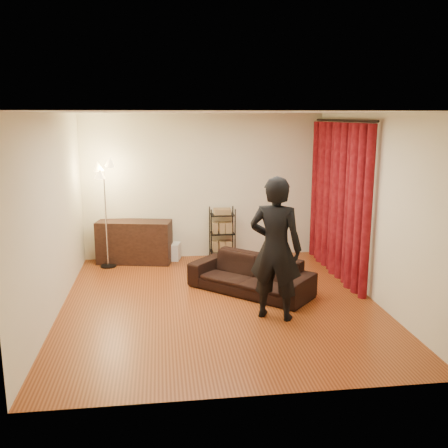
{
  "coord_description": "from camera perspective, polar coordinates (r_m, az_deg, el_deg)",
  "views": [
    {
      "loc": [
        -0.81,
        -6.79,
        2.66
      ],
      "look_at": [
        0.1,
        0.3,
        1.1
      ],
      "focal_mm": 40.0,
      "sensor_mm": 36.0,
      "label": 1
    }
  ],
  "objects": [
    {
      "name": "curtain_rod",
      "position": [
        8.45,
        13.46,
        11.44
      ],
      "size": [
        0.04,
        2.65,
        0.04
      ],
      "primitive_type": "cylinder",
      "rotation": [
        1.57,
        0.0,
        0.0
      ],
      "color": "black",
      "rests_on": "wall_right"
    },
    {
      "name": "wall_back",
      "position": [
        9.42,
        -2.32,
        4.3
      ],
      "size": [
        5.0,
        0.0,
        5.0
      ],
      "primitive_type": "plane",
      "rotation": [
        1.57,
        0.0,
        0.0
      ],
      "color": "beige",
      "rests_on": "ground"
    },
    {
      "name": "person",
      "position": [
        6.56,
        5.9,
        -2.81
      ],
      "size": [
        0.83,
        0.72,
        1.91
      ],
      "primitive_type": "imported",
      "rotation": [
        0.0,
        0.0,
        2.68
      ],
      "color": "black",
      "rests_on": "ground"
    },
    {
      "name": "floor_lamp",
      "position": [
        9.01,
        -13.36,
        0.98
      ],
      "size": [
        0.37,
        0.37,
        1.88
      ],
      "primitive_type": null,
      "rotation": [
        0.0,
        0.0,
        0.1
      ],
      "color": "silver",
      "rests_on": "ground"
    },
    {
      "name": "wire_shelf",
      "position": [
        9.39,
        -0.2,
        -1.06
      ],
      "size": [
        0.51,
        0.41,
        0.98
      ],
      "primitive_type": null,
      "rotation": [
        0.0,
        0.0,
        0.26
      ],
      "color": "black",
      "rests_on": "ground"
    },
    {
      "name": "wall_right",
      "position": [
        7.56,
        16.69,
        1.81
      ],
      "size": [
        0.0,
        5.0,
        5.0
      ],
      "primitive_type": "plane",
      "rotation": [
        1.57,
        0.0,
        -1.57
      ],
      "color": "beige",
      "rests_on": "ground"
    },
    {
      "name": "sofa",
      "position": [
        7.67,
        3.03,
        -5.8
      ],
      "size": [
        1.9,
        1.82,
        0.55
      ],
      "primitive_type": "imported",
      "rotation": [
        0.0,
        0.0,
        -0.74
      ],
      "color": "black",
      "rests_on": "ground"
    },
    {
      "name": "storage_boxes",
      "position": [
        9.44,
        -6.25,
        -3.12
      ],
      "size": [
        0.45,
        0.39,
        0.32
      ],
      "primitive_type": null,
      "rotation": [
        0.0,
        0.0,
        -0.22
      ],
      "color": "silver",
      "rests_on": "ground"
    },
    {
      "name": "curtain",
      "position": [
        8.56,
        12.9,
        2.68
      ],
      "size": [
        0.22,
        2.65,
        2.55
      ],
      "primitive_type": null,
      "color": "maroon",
      "rests_on": "ground"
    },
    {
      "name": "wall_front",
      "position": [
        4.56,
        3.25,
        -4.4
      ],
      "size": [
        5.0,
        0.0,
        5.0
      ],
      "primitive_type": "plane",
      "rotation": [
        -1.57,
        0.0,
        0.0
      ],
      "color": "beige",
      "rests_on": "ground"
    },
    {
      "name": "floor",
      "position": [
        7.34,
        -0.48,
        -8.95
      ],
      "size": [
        5.0,
        5.0,
        0.0
      ],
      "primitive_type": "plane",
      "color": "brown",
      "rests_on": "ground"
    },
    {
      "name": "media_cabinet",
      "position": [
        9.31,
        -10.18,
        -2.01
      ],
      "size": [
        1.41,
        0.75,
        0.78
      ],
      "primitive_type": "cube",
      "rotation": [
        0.0,
        0.0,
        -0.2
      ],
      "color": "black",
      "rests_on": "ground"
    },
    {
      "name": "ceiling",
      "position": [
        6.84,
        -0.52,
        12.65
      ],
      "size": [
        5.0,
        5.0,
        0.0
      ],
      "primitive_type": "plane",
      "rotation": [
        3.14,
        0.0,
        0.0
      ],
      "color": "white",
      "rests_on": "ground"
    },
    {
      "name": "wall_left",
      "position": [
        7.06,
        -18.94,
        0.95
      ],
      "size": [
        0.0,
        5.0,
        5.0
      ],
      "primitive_type": "plane",
      "rotation": [
        1.57,
        0.0,
        1.57
      ],
      "color": "beige",
      "rests_on": "ground"
    }
  ]
}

